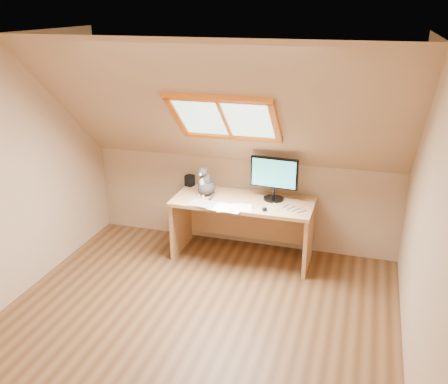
% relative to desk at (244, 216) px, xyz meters
% --- Properties ---
extents(ground, '(3.50, 3.50, 0.00)m').
position_rel_desk_xyz_m(ground, '(-0.10, -1.45, -0.46)').
color(ground, brown).
rests_on(ground, ground).
extents(room_shell, '(3.52, 3.52, 2.41)m').
position_rel_desk_xyz_m(room_shell, '(-0.10, -1.54, 0.97)').
color(room_shell, tan).
rests_on(room_shell, ground).
extents(desk, '(1.49, 0.65, 0.68)m').
position_rel_desk_xyz_m(desk, '(0.00, 0.00, 0.00)').
color(desk, tan).
rests_on(desk, ground).
extents(monitor, '(0.50, 0.21, 0.46)m').
position_rel_desk_xyz_m(monitor, '(0.31, 0.03, 0.48)').
color(monitor, black).
rests_on(monitor, desk).
extents(cat, '(0.25, 0.28, 0.34)m').
position_rel_desk_xyz_m(cat, '(-0.43, -0.03, 0.34)').
color(cat, '#3C3735').
rests_on(cat, desk).
extents(desk_speaker, '(0.11, 0.11, 0.13)m').
position_rel_desk_xyz_m(desk_speaker, '(-0.69, 0.18, 0.28)').
color(desk_speaker, black).
rests_on(desk_speaker, desk).
extents(graphics_tablet, '(0.27, 0.21, 0.01)m').
position_rel_desk_xyz_m(graphics_tablet, '(-0.37, -0.30, 0.22)').
color(graphics_tablet, '#B2B2B7').
rests_on(graphics_tablet, desk).
extents(mouse, '(0.06, 0.09, 0.03)m').
position_rel_desk_xyz_m(mouse, '(0.28, -0.28, 0.23)').
color(mouse, black).
rests_on(mouse, desk).
extents(papers, '(0.35, 0.30, 0.01)m').
position_rel_desk_xyz_m(papers, '(-0.06, -0.33, 0.22)').
color(papers, white).
rests_on(papers, desk).
extents(cables, '(0.51, 0.26, 0.01)m').
position_rel_desk_xyz_m(cables, '(0.46, -0.18, 0.22)').
color(cables, silver).
rests_on(cables, desk).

